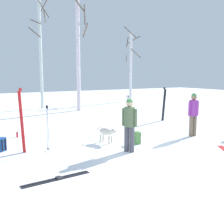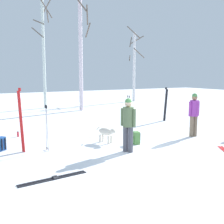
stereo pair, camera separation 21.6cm
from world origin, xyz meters
name	(u,v)px [view 2 (the right image)]	position (x,y,z in m)	size (l,w,h in m)	color
ground_plane	(160,152)	(0.00, 0.00, 0.00)	(60.00, 60.00, 0.00)	white
person_0	(194,112)	(2.57, 1.13, 0.98)	(0.52, 0.34, 1.72)	#72604C
person_1	(128,122)	(-0.85, 0.55, 0.98)	(0.34, 0.46, 1.72)	#4C4C56
dog	(106,132)	(-0.92, 1.88, 0.39)	(0.43, 0.85, 0.57)	beige
ski_pair_planted_0	(21,120)	(-3.80, 2.20, 1.01)	(0.13, 0.24, 2.04)	red
ski_pair_planted_1	(166,104)	(3.93, 4.46, 0.88)	(0.09, 0.25, 1.77)	black
ski_pair_lying_0	(54,178)	(-3.59, -0.50, 0.01)	(1.69, 0.32, 0.05)	black
ski_poles_0	(128,111)	(1.06, 3.55, 0.81)	(0.07, 0.23, 1.52)	#B2B2BC
ski_poles_1	(47,127)	(-3.06, 1.92, 0.79)	(0.07, 0.23, 1.48)	#B2B2BC
backpack_0	(1,144)	(-4.38, 2.67, 0.21)	(0.34, 0.35, 0.44)	#1E4C99
backpack_2	(136,138)	(-0.09, 1.24, 0.21)	(0.32, 0.30, 0.44)	#4C7F3F
water_bottle_0	(18,134)	(-3.55, 4.41, 0.10)	(0.08, 0.08, 0.21)	red
birch_tree_1	(44,50)	(-0.16, 12.88, 4.13)	(1.38, 1.34, 7.85)	silver
birch_tree_2	(81,54)	(1.67, 10.46, 3.76)	(1.14, 1.15, 7.29)	silver
birch_tree_3	(134,65)	(8.17, 13.92, 3.25)	(1.74, 1.74, 6.53)	silver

